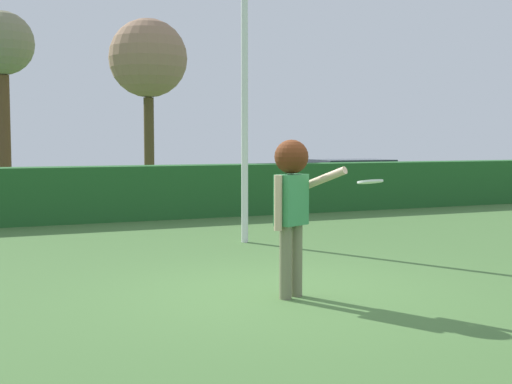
{
  "coord_description": "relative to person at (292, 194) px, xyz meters",
  "views": [
    {
      "loc": [
        -3.5,
        -7.14,
        1.8
      ],
      "look_at": [
        -0.01,
        0.82,
        1.15
      ],
      "focal_mm": 48.11,
      "sensor_mm": 36.0,
      "label": 1
    }
  ],
  "objects": [
    {
      "name": "ground_plane",
      "position": [
        0.0,
        0.19,
        -1.2
      ],
      "size": [
        60.0,
        60.0,
        0.0
      ],
      "primitive_type": "plane",
      "color": "#477037"
    },
    {
      "name": "person",
      "position": [
        0.0,
        0.0,
        0.0
      ],
      "size": [
        0.76,
        0.64,
        1.81
      ],
      "color": "#737254",
      "rests_on": "ground"
    },
    {
      "name": "oak_tree",
      "position": [
        -2.05,
        16.22,
        3.48
      ],
      "size": [
        2.0,
        2.0,
        5.87
      ],
      "color": "brown",
      "rests_on": "ground"
    },
    {
      "name": "frisbee",
      "position": [
        0.56,
        -0.74,
        0.16
      ],
      "size": [
        0.28,
        0.28,
        0.07
      ],
      "color": "white"
    },
    {
      "name": "lamppost",
      "position": [
        1.18,
        4.21,
        1.78
      ],
      "size": [
        0.24,
        0.24,
        5.34
      ],
      "color": "silver",
      "rests_on": "ground"
    },
    {
      "name": "parked_car_black",
      "position": [
        7.3,
        10.57,
        -0.51
      ],
      "size": [
        4.28,
        1.99,
        1.25
      ],
      "color": "black",
      "rests_on": "ground"
    },
    {
      "name": "hedge_row",
      "position": [
        0.0,
        8.51,
        -0.59
      ],
      "size": [
        25.56,
        0.9,
        1.23
      ],
      "primitive_type": "cube",
      "color": "#225B26",
      "rests_on": "ground"
    },
    {
      "name": "bare_elm_tree",
      "position": [
        2.02,
        13.88,
        3.08
      ],
      "size": [
        2.41,
        2.41,
        5.55
      ],
      "color": "brown",
      "rests_on": "ground"
    }
  ]
}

